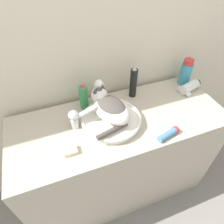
{
  "coord_description": "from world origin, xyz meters",
  "views": [
    {
      "loc": [
        -0.33,
        -0.49,
        1.64
      ],
      "look_at": [
        -0.06,
        0.24,
        0.9
      ],
      "focal_mm": 32.0,
      "sensor_mm": 36.0,
      "label": 1
    }
  ],
  "objects_px": {
    "cream_tube": "(169,134)",
    "cat": "(109,107)",
    "mouthwash_bottle": "(186,72)",
    "spray_bottle_trigger": "(84,97)",
    "soap_bar": "(70,151)",
    "faucet": "(76,117)",
    "lotion_bottle_white": "(100,92)",
    "hair_dryer": "(189,87)",
    "hairspray_can_black": "(133,83)"
  },
  "relations": [
    {
      "from": "spray_bottle_trigger",
      "to": "soap_bar",
      "type": "bearing_deg",
      "value": -117.23
    },
    {
      "from": "lotion_bottle_white",
      "to": "mouthwash_bottle",
      "type": "distance_m",
      "value": 0.62
    },
    {
      "from": "hair_dryer",
      "to": "cat",
      "type": "bearing_deg",
      "value": 172.68
    },
    {
      "from": "faucet",
      "to": "hairspray_can_black",
      "type": "relative_size",
      "value": 0.73
    },
    {
      "from": "mouthwash_bottle",
      "to": "soap_bar",
      "type": "xyz_separation_m",
      "value": [
        -0.88,
        -0.3,
        -0.08
      ]
    },
    {
      "from": "hair_dryer",
      "to": "lotion_bottle_white",
      "type": "bearing_deg",
      "value": 156.42
    },
    {
      "from": "cream_tube",
      "to": "cat",
      "type": "bearing_deg",
      "value": 140.11
    },
    {
      "from": "soap_bar",
      "to": "hairspray_can_black",
      "type": "bearing_deg",
      "value": 32.17
    },
    {
      "from": "cat",
      "to": "hairspray_can_black",
      "type": "distance_m",
      "value": 0.28
    },
    {
      "from": "faucet",
      "to": "hair_dryer",
      "type": "xyz_separation_m",
      "value": [
        0.78,
        0.05,
        -0.05
      ]
    },
    {
      "from": "lotion_bottle_white",
      "to": "soap_bar",
      "type": "relative_size",
      "value": 2.62
    },
    {
      "from": "mouthwash_bottle",
      "to": "hair_dryer",
      "type": "xyz_separation_m",
      "value": [
        -0.02,
        -0.09,
        -0.06
      ]
    },
    {
      "from": "cat",
      "to": "faucet",
      "type": "xyz_separation_m",
      "value": [
        -0.18,
        0.03,
        -0.04
      ]
    },
    {
      "from": "spray_bottle_trigger",
      "to": "cream_tube",
      "type": "relative_size",
      "value": 1.29
    },
    {
      "from": "lotion_bottle_white",
      "to": "faucet",
      "type": "bearing_deg",
      "value": -141.08
    },
    {
      "from": "cat",
      "to": "soap_bar",
      "type": "distance_m",
      "value": 0.31
    },
    {
      "from": "hair_dryer",
      "to": "soap_bar",
      "type": "xyz_separation_m",
      "value": [
        -0.86,
        -0.21,
        -0.02
      ]
    },
    {
      "from": "faucet",
      "to": "hairspray_can_black",
      "type": "bearing_deg",
      "value": 31.14
    },
    {
      "from": "faucet",
      "to": "spray_bottle_trigger",
      "type": "height_order",
      "value": "spray_bottle_trigger"
    },
    {
      "from": "cat",
      "to": "lotion_bottle_white",
      "type": "bearing_deg",
      "value": -20.27
    },
    {
      "from": "faucet",
      "to": "soap_bar",
      "type": "bearing_deg",
      "value": -104.18
    },
    {
      "from": "mouthwash_bottle",
      "to": "spray_bottle_trigger",
      "type": "relative_size",
      "value": 1.06
    },
    {
      "from": "hairspray_can_black",
      "to": "hair_dryer",
      "type": "relative_size",
      "value": 1.32
    },
    {
      "from": "hair_dryer",
      "to": "soap_bar",
      "type": "height_order",
      "value": "hair_dryer"
    },
    {
      "from": "cat",
      "to": "hair_dryer",
      "type": "relative_size",
      "value": 1.73
    },
    {
      "from": "mouthwash_bottle",
      "to": "soap_bar",
      "type": "distance_m",
      "value": 0.93
    },
    {
      "from": "cat",
      "to": "spray_bottle_trigger",
      "type": "distance_m",
      "value": 0.2
    },
    {
      "from": "spray_bottle_trigger",
      "to": "cream_tube",
      "type": "height_order",
      "value": "spray_bottle_trigger"
    },
    {
      "from": "hair_dryer",
      "to": "soap_bar",
      "type": "relative_size",
      "value": 2.47
    },
    {
      "from": "hair_dryer",
      "to": "hairspray_can_black",
      "type": "bearing_deg",
      "value": 151.43
    },
    {
      "from": "soap_bar",
      "to": "cream_tube",
      "type": "bearing_deg",
      "value": -9.33
    },
    {
      "from": "lotion_bottle_white",
      "to": "cream_tube",
      "type": "bearing_deg",
      "value": -56.24
    },
    {
      "from": "soap_bar",
      "to": "hair_dryer",
      "type": "bearing_deg",
      "value": 13.84
    },
    {
      "from": "faucet",
      "to": "lotion_bottle_white",
      "type": "distance_m",
      "value": 0.23
    },
    {
      "from": "faucet",
      "to": "hair_dryer",
      "type": "height_order",
      "value": "faucet"
    },
    {
      "from": "cat",
      "to": "cream_tube",
      "type": "height_order",
      "value": "cat"
    },
    {
      "from": "mouthwash_bottle",
      "to": "cream_tube",
      "type": "xyz_separation_m",
      "value": [
        -0.36,
        -0.39,
        -0.07
      ]
    },
    {
      "from": "mouthwash_bottle",
      "to": "soap_bar",
      "type": "relative_size",
      "value": 2.77
    },
    {
      "from": "faucet",
      "to": "hair_dryer",
      "type": "bearing_deg",
      "value": 15.39
    },
    {
      "from": "cat",
      "to": "hair_dryer",
      "type": "height_order",
      "value": "cat"
    },
    {
      "from": "faucet",
      "to": "mouthwash_bottle",
      "type": "xyz_separation_m",
      "value": [
        0.8,
        0.15,
        0.01
      ]
    },
    {
      "from": "cat",
      "to": "hairspray_can_black",
      "type": "relative_size",
      "value": 1.32
    },
    {
      "from": "hairspray_can_black",
      "to": "hair_dryer",
      "type": "distance_m",
      "value": 0.39
    },
    {
      "from": "lotion_bottle_white",
      "to": "soap_bar",
      "type": "xyz_separation_m",
      "value": [
        -0.26,
        -0.3,
        -0.08
      ]
    },
    {
      "from": "hairspray_can_black",
      "to": "lotion_bottle_white",
      "type": "bearing_deg",
      "value": 180.0
    },
    {
      "from": "mouthwash_bottle",
      "to": "spray_bottle_trigger",
      "type": "distance_m",
      "value": 0.72
    },
    {
      "from": "spray_bottle_trigger",
      "to": "cream_tube",
      "type": "xyz_separation_m",
      "value": [
        0.36,
        -0.39,
        -0.06
      ]
    },
    {
      "from": "mouthwash_bottle",
      "to": "spray_bottle_trigger",
      "type": "height_order",
      "value": "mouthwash_bottle"
    },
    {
      "from": "hairspray_can_black",
      "to": "spray_bottle_trigger",
      "type": "xyz_separation_m",
      "value": [
        -0.33,
        -0.0,
        -0.02
      ]
    },
    {
      "from": "spray_bottle_trigger",
      "to": "hairspray_can_black",
      "type": "bearing_deg",
      "value": 0.0
    }
  ]
}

